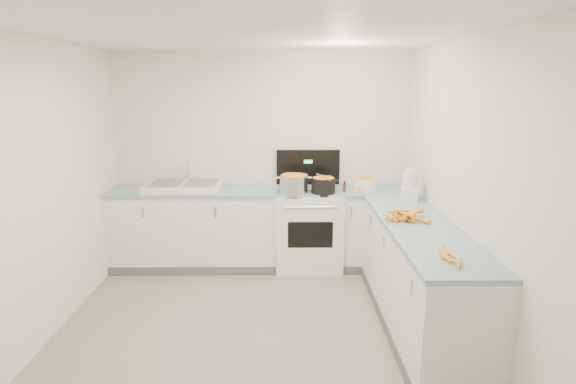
{
  "coord_description": "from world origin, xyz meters",
  "views": [
    {
      "loc": [
        0.26,
        -3.37,
        2.13
      ],
      "look_at": [
        0.3,
        1.1,
        1.05
      ],
      "focal_mm": 28.0,
      "sensor_mm": 36.0,
      "label": 1
    }
  ],
  "objects_px": {
    "extract_bottle": "(344,188)",
    "food_processor": "(409,187)",
    "stove": "(309,228)",
    "black_pot": "(323,186)",
    "sink": "(184,186)",
    "mixing_bowl": "(365,184)",
    "steel_pot": "(294,185)",
    "spice_jar": "(357,190)"
  },
  "relations": [
    {
      "from": "steel_pot",
      "to": "spice_jar",
      "type": "height_order",
      "value": "steel_pot"
    },
    {
      "from": "extract_bottle",
      "to": "food_processor",
      "type": "height_order",
      "value": "food_processor"
    },
    {
      "from": "spice_jar",
      "to": "extract_bottle",
      "type": "bearing_deg",
      "value": 142.72
    },
    {
      "from": "stove",
      "to": "mixing_bowl",
      "type": "bearing_deg",
      "value": -1.44
    },
    {
      "from": "stove",
      "to": "steel_pot",
      "type": "distance_m",
      "value": 0.61
    },
    {
      "from": "black_pot",
      "to": "mixing_bowl",
      "type": "distance_m",
      "value": 0.52
    },
    {
      "from": "black_pot",
      "to": "food_processor",
      "type": "xyz_separation_m",
      "value": [
        0.87,
        -0.34,
        0.07
      ]
    },
    {
      "from": "mixing_bowl",
      "to": "extract_bottle",
      "type": "distance_m",
      "value": 0.27
    },
    {
      "from": "steel_pot",
      "to": "spice_jar",
      "type": "distance_m",
      "value": 0.7
    },
    {
      "from": "extract_bottle",
      "to": "black_pot",
      "type": "bearing_deg",
      "value": -167.53
    },
    {
      "from": "stove",
      "to": "spice_jar",
      "type": "xyz_separation_m",
      "value": [
        0.52,
        -0.21,
        0.51
      ]
    },
    {
      "from": "mixing_bowl",
      "to": "extract_bottle",
      "type": "bearing_deg",
      "value": -158.19
    },
    {
      "from": "stove",
      "to": "black_pot",
      "type": "bearing_deg",
      "value": -48.89
    },
    {
      "from": "spice_jar",
      "to": "sink",
      "type": "bearing_deg",
      "value": 173.4
    },
    {
      "from": "mixing_bowl",
      "to": "food_processor",
      "type": "relative_size",
      "value": 0.87
    },
    {
      "from": "stove",
      "to": "extract_bottle",
      "type": "distance_m",
      "value": 0.66
    },
    {
      "from": "stove",
      "to": "mixing_bowl",
      "type": "relative_size",
      "value": 4.73
    },
    {
      "from": "stove",
      "to": "sink",
      "type": "distance_m",
      "value": 1.54
    },
    {
      "from": "steel_pot",
      "to": "sink",
      "type": "bearing_deg",
      "value": 171.22
    },
    {
      "from": "extract_bottle",
      "to": "food_processor",
      "type": "distance_m",
      "value": 0.75
    },
    {
      "from": "stove",
      "to": "mixing_bowl",
      "type": "xyz_separation_m",
      "value": [
        0.64,
        -0.02,
        0.53
      ]
    },
    {
      "from": "mixing_bowl",
      "to": "food_processor",
      "type": "height_order",
      "value": "food_processor"
    },
    {
      "from": "steel_pot",
      "to": "black_pot",
      "type": "bearing_deg",
      "value": 1.84
    },
    {
      "from": "sink",
      "to": "mixing_bowl",
      "type": "distance_m",
      "value": 2.09
    },
    {
      "from": "stove",
      "to": "spice_jar",
      "type": "height_order",
      "value": "stove"
    },
    {
      "from": "sink",
      "to": "black_pot",
      "type": "height_order",
      "value": "sink"
    },
    {
      "from": "sink",
      "to": "food_processor",
      "type": "distance_m",
      "value": 2.52
    },
    {
      "from": "steel_pot",
      "to": "food_processor",
      "type": "xyz_separation_m",
      "value": [
        1.2,
        -0.33,
        0.05
      ]
    },
    {
      "from": "black_pot",
      "to": "extract_bottle",
      "type": "distance_m",
      "value": 0.25
    },
    {
      "from": "black_pot",
      "to": "spice_jar",
      "type": "xyz_separation_m",
      "value": [
        0.37,
        -0.04,
        -0.03
      ]
    },
    {
      "from": "black_pot",
      "to": "stove",
      "type": "bearing_deg",
      "value": 131.11
    },
    {
      "from": "sink",
      "to": "black_pot",
      "type": "bearing_deg",
      "value": -6.62
    },
    {
      "from": "steel_pot",
      "to": "black_pot",
      "type": "relative_size",
      "value": 1.15
    },
    {
      "from": "black_pot",
      "to": "food_processor",
      "type": "height_order",
      "value": "food_processor"
    },
    {
      "from": "sink",
      "to": "black_pot",
      "type": "relative_size",
      "value": 3.21
    },
    {
      "from": "stove",
      "to": "sink",
      "type": "bearing_deg",
      "value": 179.38
    },
    {
      "from": "sink",
      "to": "extract_bottle",
      "type": "xyz_separation_m",
      "value": [
        1.84,
        -0.13,
        0.01
      ]
    },
    {
      "from": "sink",
      "to": "steel_pot",
      "type": "height_order",
      "value": "sink"
    },
    {
      "from": "stove",
      "to": "extract_bottle",
      "type": "xyz_separation_m",
      "value": [
        0.39,
        -0.12,
        0.51
      ]
    },
    {
      "from": "steel_pot",
      "to": "mixing_bowl",
      "type": "bearing_deg",
      "value": 11.29
    },
    {
      "from": "sink",
      "to": "steel_pot",
      "type": "bearing_deg",
      "value": -8.78
    },
    {
      "from": "steel_pot",
      "to": "spice_jar",
      "type": "bearing_deg",
      "value": -2.6
    }
  ]
}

